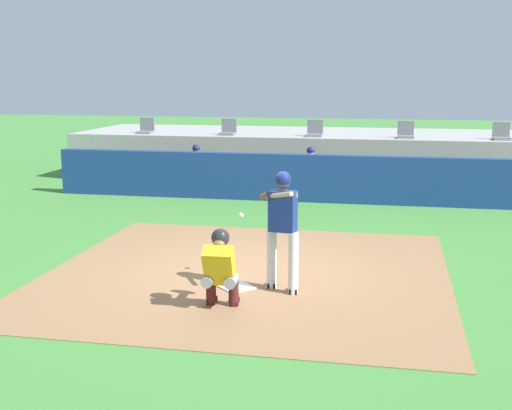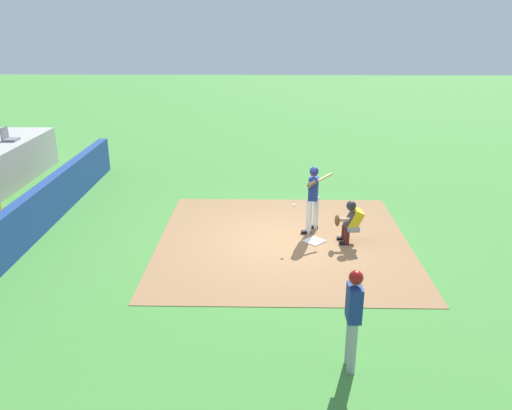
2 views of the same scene
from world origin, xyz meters
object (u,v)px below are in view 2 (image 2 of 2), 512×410
stadium_seat_4 (8,137)px  batter_at_plate (313,195)px  on_deck_batter (353,313)px  catcher_crouched (350,220)px  home_plate (314,241)px

stadium_seat_4 → batter_at_plate: bearing=-113.9°
batter_at_plate → on_deck_batter: batter_at_plate is taller
batter_at_plate → stadium_seat_4: (4.51, 10.17, 0.50)m
catcher_crouched → on_deck_batter: bearing=171.7°
home_plate → stadium_seat_4: size_ratio=0.92×
home_plate → on_deck_batter: size_ratio=0.25×
catcher_crouched → on_deck_batter: on_deck_batter is taller
catcher_crouched → home_plate: bearing=88.8°
home_plate → catcher_crouched: 1.06m
catcher_crouched → stadium_seat_4: (5.22, 11.06, 0.93)m
batter_at_plate → catcher_crouched: batter_at_plate is taller
batter_at_plate → catcher_crouched: 1.21m
batter_at_plate → home_plate: bearing=-179.3°
batter_at_plate → on_deck_batter: (-5.71, -0.16, -0.02)m
home_plate → batter_at_plate: 1.23m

